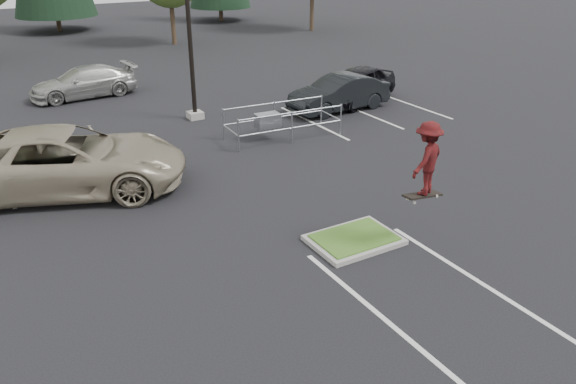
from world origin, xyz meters
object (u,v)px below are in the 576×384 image
skateboarder (427,159)px  car_r_charc (339,93)px  cart_corral (271,120)px  car_far_silver (84,82)px  car_r_black (357,85)px  light_pole (188,7)px  car_l_tan (63,160)px

skateboarder → car_r_charc: size_ratio=0.42×
cart_corral → car_far_silver: car_far_silver is taller
car_r_black → cart_corral: bearing=-87.0°
light_pole → car_far_silver: (-3.24, 6.00, -3.84)m
skateboarder → car_r_black: 13.62m
cart_corral → car_far_silver: (-4.75, 9.97, -0.05)m
car_r_charc → car_far_silver: (-9.24, 8.02, -0.05)m
light_pole → skateboarder: size_ratio=5.23×
car_l_tan → car_r_charc: car_l_tan is taller
car_l_tan → car_far_silver: car_l_tan is taller
car_l_tan → car_far_silver: 11.38m
car_r_charc → light_pole: bearing=-112.2°
cart_corral → car_r_charc: bearing=26.7°
light_pole → car_r_charc: (6.00, -2.02, -3.79)m
car_r_black → car_far_silver: (-10.74, 7.30, -0.09)m
cart_corral → car_l_tan: bearing=-169.1°
light_pole → skateboarder: light_pole is taller
car_l_tan → car_r_charc: size_ratio=1.50×
skateboarder → car_r_black: skateboarder is taller
car_r_charc → car_r_black: car_r_black is taller
cart_corral → car_r_black: car_r_black is taller
light_pole → car_l_tan: 8.69m
car_r_charc → car_far_silver: size_ratio=0.94×
cart_corral → car_far_silver: bearing=118.7°
car_l_tan → light_pole: bearing=-29.4°
light_pole → car_r_black: 8.48m
cart_corral → light_pole: bearing=114.0°
skateboarder → car_far_silver: (-3.94, 19.00, -1.64)m
cart_corral → skateboarder: size_ratio=2.28×
car_r_black → car_far_silver: car_r_black is taller
light_pole → car_r_charc: light_pole is taller
cart_corral → car_far_silver: 11.05m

